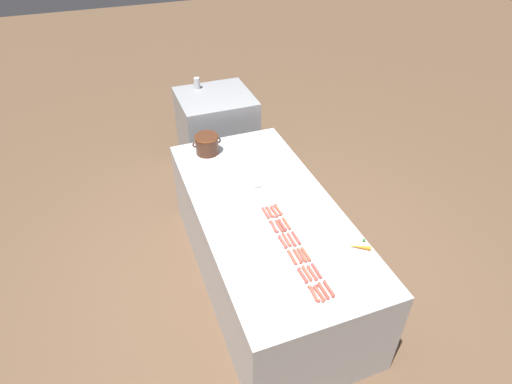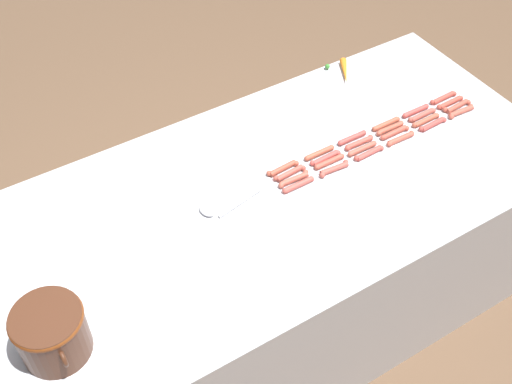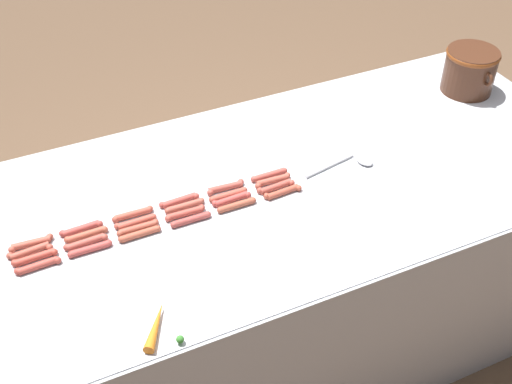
% 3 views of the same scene
% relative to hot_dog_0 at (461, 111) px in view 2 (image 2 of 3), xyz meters
% --- Properties ---
extents(ground_plane, '(20.00, 20.00, 0.00)m').
position_rel_hot_dog_0_xyz_m(ground_plane, '(0.04, 0.91, -0.84)').
color(ground_plane, brown).
extents(griddle_counter, '(1.07, 2.31, 0.83)m').
position_rel_hot_dog_0_xyz_m(griddle_counter, '(0.04, 0.91, -0.42)').
color(griddle_counter, '#ADAFB5').
rests_on(griddle_counter, ground_plane).
extents(hot_dog_0, '(0.03, 0.14, 0.02)m').
position_rel_hot_dog_0_xyz_m(hot_dog_0, '(0.00, 0.00, 0.00)').
color(hot_dog_0, '#B4503F').
rests_on(hot_dog_0, griddle_counter).
extents(hot_dog_1, '(0.03, 0.14, 0.02)m').
position_rel_hot_dog_0_xyz_m(hot_dog_1, '(-0.00, 0.16, 0.00)').
color(hot_dog_1, '#B1443D').
rests_on(hot_dog_1, griddle_counter).
extents(hot_dog_2, '(0.03, 0.14, 0.02)m').
position_rel_hot_dog_0_xyz_m(hot_dog_2, '(0.00, 0.33, 0.00)').
color(hot_dog_2, '#B54E3C').
rests_on(hot_dog_2, griddle_counter).
extents(hot_dog_3, '(0.03, 0.14, 0.02)m').
position_rel_hot_dog_0_xyz_m(hot_dog_3, '(0.00, 0.49, 0.00)').
color(hot_dog_3, '#BA4840').
rests_on(hot_dog_3, griddle_counter).
extents(hot_dog_4, '(0.03, 0.14, 0.02)m').
position_rel_hot_dog_0_xyz_m(hot_dog_4, '(0.00, 0.66, 0.00)').
color(hot_dog_4, '#AE4B40').
rests_on(hot_dog_4, griddle_counter).
extents(hot_dog_5, '(0.02, 0.14, 0.02)m').
position_rel_hot_dog_0_xyz_m(hot_dog_5, '(0.00, 0.83, 0.00)').
color(hot_dog_5, '#B44B41').
rests_on(hot_dog_5, griddle_counter).
extents(hot_dog_6, '(0.03, 0.14, 0.02)m').
position_rel_hot_dog_0_xyz_m(hot_dog_6, '(0.03, -0.01, 0.00)').
color(hot_dog_6, '#AD4E3E').
rests_on(hot_dog_6, griddle_counter).
extents(hot_dog_7, '(0.03, 0.14, 0.02)m').
position_rel_hot_dog_0_xyz_m(hot_dog_7, '(0.03, 0.17, 0.00)').
color(hot_dog_7, '#B3533D').
rests_on(hot_dog_7, griddle_counter).
extents(hot_dog_8, '(0.02, 0.14, 0.02)m').
position_rel_hot_dog_0_xyz_m(hot_dog_8, '(0.04, 0.33, 0.00)').
color(hot_dog_8, '#B74D3D').
rests_on(hot_dog_8, griddle_counter).
extents(hot_dog_9, '(0.02, 0.14, 0.02)m').
position_rel_hot_dog_0_xyz_m(hot_dog_9, '(0.03, 0.50, 0.00)').
color(hot_dog_9, '#AB5242').
rests_on(hot_dog_9, griddle_counter).
extents(hot_dog_10, '(0.02, 0.14, 0.02)m').
position_rel_hot_dog_0_xyz_m(hot_dog_10, '(0.04, 0.65, 0.00)').
color(hot_dog_10, '#AF4E3E').
rests_on(hot_dog_10, griddle_counter).
extents(hot_dog_11, '(0.03, 0.14, 0.02)m').
position_rel_hot_dog_0_xyz_m(hot_dog_11, '(0.04, 0.83, 0.00)').
color(hot_dog_11, '#B05140').
rests_on(hot_dog_11, griddle_counter).
extents(hot_dog_12, '(0.03, 0.14, 0.02)m').
position_rel_hot_dog_0_xyz_m(hot_dog_12, '(0.07, -0.00, 0.00)').
color(hot_dog_12, '#B54638').
rests_on(hot_dog_12, griddle_counter).
extents(hot_dog_13, '(0.03, 0.14, 0.02)m').
position_rel_hot_dog_0_xyz_m(hot_dog_13, '(0.07, 0.16, 0.00)').
color(hot_dog_13, '#AD4E41').
rests_on(hot_dog_13, griddle_counter).
extents(hot_dog_14, '(0.03, 0.14, 0.02)m').
position_rel_hot_dog_0_xyz_m(hot_dog_14, '(0.07, 0.33, 0.00)').
color(hot_dog_14, '#AB503C').
rests_on(hot_dog_14, griddle_counter).
extents(hot_dog_15, '(0.03, 0.14, 0.02)m').
position_rel_hot_dog_0_xyz_m(hot_dog_15, '(0.07, 0.49, 0.00)').
color(hot_dog_15, '#B44A3E').
rests_on(hot_dog_15, griddle_counter).
extents(hot_dog_16, '(0.03, 0.14, 0.02)m').
position_rel_hot_dog_0_xyz_m(hot_dog_16, '(0.07, 0.66, 0.00)').
color(hot_dog_16, '#B94640').
rests_on(hot_dog_16, griddle_counter).
extents(hot_dog_17, '(0.03, 0.14, 0.02)m').
position_rel_hot_dog_0_xyz_m(hot_dog_17, '(0.07, 0.82, 0.00)').
color(hot_dog_17, '#AE4B3F').
rests_on(hot_dog_17, griddle_counter).
extents(hot_dog_18, '(0.03, 0.14, 0.02)m').
position_rel_hot_dog_0_xyz_m(hot_dog_18, '(0.11, 0.00, 0.00)').
color(hot_dog_18, '#B6463A').
rests_on(hot_dog_18, griddle_counter).
extents(hot_dog_19, '(0.02, 0.14, 0.02)m').
position_rel_hot_dog_0_xyz_m(hot_dog_19, '(0.10, 0.16, 0.00)').
color(hot_dog_19, '#B94640').
rests_on(hot_dog_19, griddle_counter).
extents(hot_dog_20, '(0.02, 0.14, 0.02)m').
position_rel_hot_dog_0_xyz_m(hot_dog_20, '(0.10, 0.32, 0.00)').
color(hot_dog_20, '#B1513A').
rests_on(hot_dog_20, griddle_counter).
extents(hot_dog_21, '(0.02, 0.14, 0.02)m').
position_rel_hot_dog_0_xyz_m(hot_dog_21, '(0.11, 0.49, 0.00)').
color(hot_dog_21, '#AC453F').
rests_on(hot_dog_21, griddle_counter).
extents(hot_dog_22, '(0.02, 0.14, 0.02)m').
position_rel_hot_dog_0_xyz_m(hot_dog_22, '(0.10, 0.66, 0.00)').
color(hot_dog_22, '#AB513A').
rests_on(hot_dog_22, griddle_counter).
extents(hot_dog_23, '(0.03, 0.14, 0.02)m').
position_rel_hot_dog_0_xyz_m(hot_dog_23, '(0.11, 0.83, 0.00)').
color(hot_dog_23, '#AE4B38').
rests_on(hot_dog_23, griddle_counter).
extents(bean_pot, '(0.27, 0.22, 0.18)m').
position_rel_hot_dog_0_xyz_m(bean_pot, '(-0.18, 1.84, 0.09)').
color(bean_pot, '#472616').
rests_on(bean_pot, griddle_counter).
extents(serving_spoon, '(0.09, 0.27, 0.02)m').
position_rel_hot_dog_0_xyz_m(serving_spoon, '(0.06, 1.14, -0.00)').
color(serving_spoon, '#B7B7BC').
rests_on(serving_spoon, griddle_counter).
extents(carrot, '(0.16, 0.12, 0.03)m').
position_rel_hot_dog_0_xyz_m(carrot, '(0.48, 0.26, 0.00)').
color(carrot, orange).
rests_on(carrot, griddle_counter).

